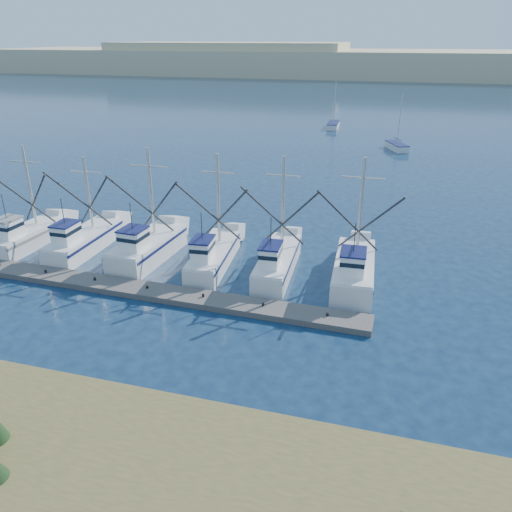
# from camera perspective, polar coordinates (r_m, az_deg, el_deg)

# --- Properties ---
(ground) EXTENTS (500.00, 500.00, 0.00)m
(ground) POSITION_cam_1_polar(r_m,az_deg,el_deg) (26.34, 1.37, -12.71)
(ground) COLOR #0C1E37
(ground) RESTS_ON ground
(floating_dock) EXTENTS (29.43, 2.76, 0.39)m
(floating_dock) POSITION_cam_1_polar(r_m,az_deg,el_deg) (33.91, -12.29, -3.91)
(floating_dock) COLOR #58544E
(floating_dock) RESTS_ON ground
(dune_ridge) EXTENTS (360.00, 60.00, 10.00)m
(dune_ridge) POSITION_cam_1_polar(r_m,az_deg,el_deg) (230.82, 15.37, 20.46)
(dune_ridge) COLOR tan
(dune_ridge) RESTS_ON ground
(trawler_fleet) EXTENTS (29.03, 8.25, 8.45)m
(trawler_fleet) POSITION_cam_1_polar(r_m,az_deg,el_deg) (37.42, -8.41, 0.44)
(trawler_fleet) COLOR silver
(trawler_fleet) RESTS_ON ground
(sailboat_near) EXTENTS (3.69, 5.53, 8.10)m
(sailboat_near) POSITION_cam_1_polar(r_m,az_deg,el_deg) (79.30, 15.79, 11.97)
(sailboat_near) COLOR silver
(sailboat_near) RESTS_ON ground
(sailboat_far) EXTENTS (2.05, 6.35, 8.10)m
(sailboat_far) POSITION_cam_1_polar(r_m,az_deg,el_deg) (96.58, 8.83, 14.57)
(sailboat_far) COLOR silver
(sailboat_far) RESTS_ON ground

